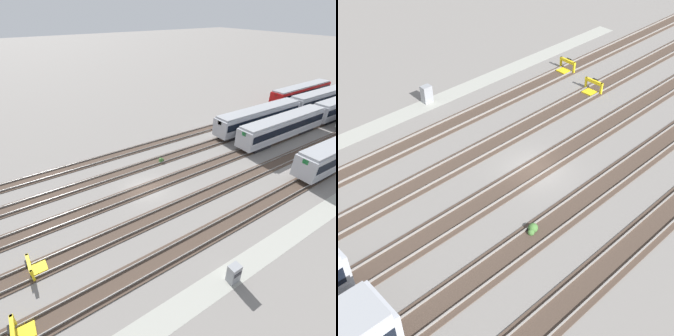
% 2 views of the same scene
% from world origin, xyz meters
% --- Properties ---
extents(ground_plane, '(400.00, 400.00, 0.00)m').
position_xyz_m(ground_plane, '(0.00, 0.00, 0.00)').
color(ground_plane, gray).
extents(service_walkway, '(54.00, 2.00, 0.01)m').
position_xyz_m(service_walkway, '(0.00, -13.49, 0.00)').
color(service_walkway, '#9E9E93').
rests_on(service_walkway, ground).
extents(rail_track_nearest, '(90.00, 2.23, 0.21)m').
position_xyz_m(rail_track_nearest, '(0.00, -9.31, 0.04)').
color(rail_track_nearest, '#47382D').
rests_on(rail_track_nearest, ground).
extents(rail_track_near_inner, '(90.00, 2.24, 0.21)m').
position_xyz_m(rail_track_near_inner, '(0.00, -4.65, 0.04)').
color(rail_track_near_inner, '#47382D').
rests_on(rail_track_near_inner, ground).
extents(rail_track_middle, '(90.00, 2.24, 0.21)m').
position_xyz_m(rail_track_middle, '(0.00, 0.00, 0.04)').
color(rail_track_middle, '#47382D').
rests_on(rail_track_middle, ground).
extents(rail_track_far_inner, '(90.00, 2.23, 0.21)m').
position_xyz_m(rail_track_far_inner, '(0.00, 4.65, 0.04)').
color(rail_track_far_inner, '#47382D').
rests_on(rail_track_far_inner, ground).
extents(rail_track_farthest, '(90.00, 2.23, 0.21)m').
position_xyz_m(rail_track_farthest, '(0.00, 9.31, 0.04)').
color(rail_track_farthest, '#47382D').
rests_on(rail_track_farthest, ground).
extents(bumper_stop_nearest_track, '(1.37, 2.01, 1.22)m').
position_xyz_m(bumper_stop_nearest_track, '(-14.35, -9.32, 0.51)').
color(bumper_stop_nearest_track, yellow).
rests_on(bumper_stop_nearest_track, ground).
extents(bumper_stop_near_inner_track, '(1.35, 2.00, 1.22)m').
position_xyz_m(bumper_stop_near_inner_track, '(-12.66, -4.65, 0.51)').
color(bumper_stop_near_inner_track, yellow).
rests_on(bumper_stop_near_inner_track, ground).
extents(electrical_cabinet, '(0.90, 0.73, 1.60)m').
position_xyz_m(electrical_cabinet, '(-0.29, -13.90, 0.80)').
color(electrical_cabinet, gray).
rests_on(electrical_cabinet, ground).
extents(weed_clump, '(0.92, 0.70, 0.64)m').
position_xyz_m(weed_clump, '(4.78, 4.26, 0.24)').
color(weed_clump, '#427033').
rests_on(weed_clump, ground).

